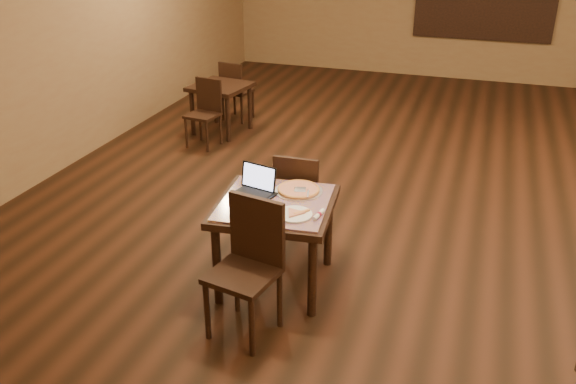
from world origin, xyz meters
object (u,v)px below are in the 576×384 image
(chair_main_far, at_px, (299,196))
(other_table_b_chair_near, at_px, (206,109))
(chair_main_near, at_px, (249,259))
(other_table_b_chair_far, at_px, (235,88))
(tiled_table, at_px, (275,213))
(other_table_b, at_px, (221,93))
(pizza_pan, at_px, (299,191))
(laptop, at_px, (256,186))

(chair_main_far, height_order, other_table_b_chair_near, chair_main_far)
(chair_main_near, height_order, other_table_b_chair_far, chair_main_near)
(tiled_table, distance_m, other_table_b, 3.84)
(other_table_b_chair_far, bearing_deg, chair_main_far, 130.47)
(pizza_pan, xyz_separation_m, other_table_b, (-2.09, 3.06, -0.21))
(chair_main_far, bearing_deg, other_table_b_chair_near, -49.68)
(chair_main_far, bearing_deg, pizza_pan, 105.57)
(other_table_b_chair_near, height_order, other_table_b_chair_far, same)
(laptop, bearing_deg, tiled_table, -14.17)
(chair_main_far, relative_size, laptop, 2.55)
(pizza_pan, distance_m, other_table_b_chair_near, 3.30)
(laptop, relative_size, other_table_b, 0.45)
(laptop, distance_m, pizza_pan, 0.35)
(other_table_b_chair_far, bearing_deg, other_table_b_chair_near, 99.92)
(laptop, bearing_deg, chair_main_far, 81.40)
(chair_main_near, bearing_deg, other_table_b_chair_near, 131.23)
(other_table_b_chair_far, bearing_deg, other_table_b, 99.92)
(other_table_b_chair_near, bearing_deg, laptop, -48.23)
(tiled_table, xyz_separation_m, other_table_b, (-1.97, 3.30, -0.10))
(tiled_table, height_order, laptop, laptop)
(other_table_b, height_order, other_table_b_chair_far, other_table_b_chair_far)
(tiled_table, xyz_separation_m, chair_main_near, (0.02, -0.61, -0.08))
(chair_main_near, bearing_deg, laptop, 118.09)
(tiled_table, height_order, other_table_b_chair_far, other_table_b_chair_far)
(chair_main_far, xyz_separation_m, pizza_pan, (0.12, -0.38, 0.24))
(chair_main_near, xyz_separation_m, other_table_b_chair_near, (-1.97, 3.40, -0.09))
(pizza_pan, relative_size, other_table_b_chair_far, 0.46)
(laptop, xyz_separation_m, other_table_b, (-1.77, 3.19, -0.26))
(chair_main_far, bearing_deg, tiled_table, 88.06)
(chair_main_near, bearing_deg, tiled_table, 102.76)
(other_table_b, bearing_deg, chair_main_near, -54.46)
(other_table_b, distance_m, other_table_b_chair_near, 0.51)
(chair_main_near, height_order, other_table_b_chair_near, chair_main_near)
(chair_main_far, distance_m, other_table_b_chair_far, 3.75)
(chair_main_near, height_order, chair_main_far, chair_main_near)
(laptop, height_order, pizza_pan, laptop)
(tiled_table, bearing_deg, chair_main_near, -94.16)
(other_table_b_chair_near, xyz_separation_m, other_table_b_chair_far, (-0.02, 1.02, 0.00))
(chair_main_far, xyz_separation_m, other_table_b_chair_far, (-1.98, 3.19, -0.04))
(chair_main_far, bearing_deg, laptop, 66.87)
(chair_main_far, height_order, other_table_b_chair_far, chair_main_far)
(other_table_b_chair_near, bearing_deg, other_table_b, 99.92)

